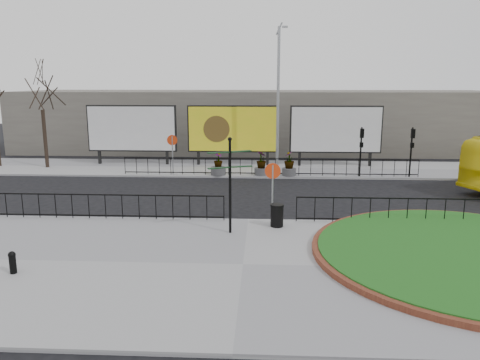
# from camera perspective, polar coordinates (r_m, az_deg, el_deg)

# --- Properties ---
(ground) EXTENTS (90.00, 90.00, 0.00)m
(ground) POSITION_cam_1_polar(r_m,az_deg,el_deg) (19.85, 1.00, -5.09)
(ground) COLOR black
(ground) RESTS_ON ground
(pavement_near) EXTENTS (30.00, 10.00, 0.12)m
(pavement_near) POSITION_cam_1_polar(r_m,az_deg,el_deg) (15.12, 0.36, -10.43)
(pavement_near) COLOR gray
(pavement_near) RESTS_ON ground
(pavement_far) EXTENTS (44.00, 6.00, 0.12)m
(pavement_far) POSITION_cam_1_polar(r_m,az_deg,el_deg) (31.50, 1.73, 1.42)
(pavement_far) COLOR gray
(pavement_far) RESTS_ON ground
(brick_edge) EXTENTS (10.40, 10.40, 0.18)m
(brick_edge) POSITION_cam_1_polar(r_m,az_deg,el_deg) (17.40, 26.31, -8.13)
(brick_edge) COLOR brown
(brick_edge) RESTS_ON pavement_near
(grass_lawn) EXTENTS (10.00, 10.00, 0.22)m
(grass_lawn) POSITION_cam_1_polar(r_m,az_deg,el_deg) (17.40, 26.31, -8.07)
(grass_lawn) COLOR #134713
(grass_lawn) RESTS_ON pavement_near
(railing_near_left) EXTENTS (10.00, 0.10, 1.10)m
(railing_near_left) POSITION_cam_1_polar(r_m,az_deg,el_deg) (20.46, -16.09, -3.10)
(railing_near_left) COLOR black
(railing_near_left) RESTS_ON pavement_near
(railing_near_right) EXTENTS (9.00, 0.10, 1.10)m
(railing_near_right) POSITION_cam_1_polar(r_m,az_deg,el_deg) (20.24, 19.74, -3.50)
(railing_near_right) COLOR black
(railing_near_right) RESTS_ON pavement_near
(railing_far) EXTENTS (18.00, 0.10, 1.10)m
(railing_far) POSITION_cam_1_polar(r_m,az_deg,el_deg) (28.73, 3.62, 1.61)
(railing_far) COLOR black
(railing_far) RESTS_ON pavement_far
(speed_sign_far) EXTENTS (0.64, 0.07, 2.47)m
(speed_sign_far) POSITION_cam_1_polar(r_m,az_deg,el_deg) (29.18, -8.25, 4.15)
(speed_sign_far) COLOR gray
(speed_sign_far) RESTS_ON pavement_far
(speed_sign_near) EXTENTS (0.64, 0.07, 2.47)m
(speed_sign_near) POSITION_cam_1_polar(r_m,az_deg,el_deg) (18.98, 4.00, 0.06)
(speed_sign_near) COLOR gray
(speed_sign_near) RESTS_ON pavement_near
(billboard_left) EXTENTS (6.20, 0.31, 4.10)m
(billboard_left) POSITION_cam_1_polar(r_m,az_deg,el_deg) (33.37, -13.05, 6.11)
(billboard_left) COLOR black
(billboard_left) RESTS_ON pavement_far
(billboard_mid) EXTENTS (6.20, 0.31, 4.10)m
(billboard_mid) POSITION_cam_1_polar(r_m,az_deg,el_deg) (32.17, -0.89, 6.21)
(billboard_mid) COLOR black
(billboard_mid) RESTS_ON pavement_far
(billboard_right) EXTENTS (6.20, 0.31, 4.10)m
(billboard_right) POSITION_cam_1_polar(r_m,az_deg,el_deg) (32.47, 11.60, 6.02)
(billboard_right) COLOR black
(billboard_right) RESTS_ON pavement_far
(lamp_post) EXTENTS (0.74, 0.18, 9.23)m
(lamp_post) POSITION_cam_1_polar(r_m,az_deg,el_deg) (29.99, 4.67, 10.02)
(lamp_post) COLOR gray
(lamp_post) RESTS_ON pavement_far
(signal_pole_a) EXTENTS (0.22, 0.26, 3.00)m
(signal_pole_a) POSITION_cam_1_polar(r_m,az_deg,el_deg) (29.15, 14.56, 4.24)
(signal_pole_a) COLOR black
(signal_pole_a) RESTS_ON pavement_far
(signal_pole_b) EXTENTS (0.22, 0.26, 3.00)m
(signal_pole_b) POSITION_cam_1_polar(r_m,az_deg,el_deg) (29.90, 20.21, 4.07)
(signal_pole_b) COLOR black
(signal_pole_b) RESTS_ON pavement_far
(tree_left) EXTENTS (2.00, 2.00, 7.00)m
(tree_left) POSITION_cam_1_polar(r_m,az_deg,el_deg) (33.86, -22.88, 7.30)
(tree_left) COLOR #2D2119
(tree_left) RESTS_ON pavement_far
(building_backdrop) EXTENTS (40.00, 10.00, 5.00)m
(building_backdrop) POSITION_cam_1_polar(r_m,az_deg,el_deg) (41.10, 2.04, 7.32)
(building_backdrop) COLOR #656158
(building_backdrop) RESTS_ON ground
(fingerpost_sign) EXTENTS (1.67, 0.91, 3.69)m
(fingerpost_sign) POSITION_cam_1_polar(r_m,az_deg,el_deg) (17.51, -1.23, 0.51)
(fingerpost_sign) COLOR black
(fingerpost_sign) RESTS_ON pavement_near
(bollard) EXTENTS (0.23, 0.23, 0.70)m
(bollard) POSITION_cam_1_polar(r_m,az_deg,el_deg) (15.86, -25.99, -8.90)
(bollard) COLOR black
(bollard) RESTS_ON pavement_near
(litter_bin) EXTENTS (0.55, 0.55, 0.91)m
(litter_bin) POSITION_cam_1_polar(r_m,az_deg,el_deg) (18.75, 4.53, -4.31)
(litter_bin) COLOR black
(litter_bin) RESTS_ON pavement_near
(planter_a) EXTENTS (0.94, 0.94, 1.44)m
(planter_a) POSITION_cam_1_polar(r_m,az_deg,el_deg) (28.97, -2.67, 1.64)
(planter_a) COLOR #4C4C4F
(planter_a) RESTS_ON pavement_far
(planter_b) EXTENTS (0.84, 0.84, 1.51)m
(planter_b) POSITION_cam_1_polar(r_m,az_deg,el_deg) (28.89, 2.61, 1.85)
(planter_b) COLOR #4C4C4F
(planter_b) RESTS_ON pavement_far
(planter_c) EXTENTS (0.87, 0.87, 1.54)m
(planter_c) POSITION_cam_1_polar(r_m,az_deg,el_deg) (28.85, 6.00, 1.80)
(planter_c) COLOR #4C4C4F
(planter_c) RESTS_ON pavement_far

